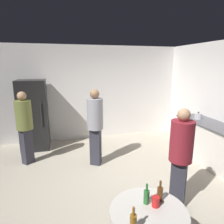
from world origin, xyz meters
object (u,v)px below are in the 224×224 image
object	(u,v)px
beer_bottle_brown	(160,193)
plastic_cup_red	(156,202)
foreground_table	(148,220)
person_in_gray_shirt	(95,122)
person_in_maroon_shirt	(181,152)
person_in_olive_shirt	(24,123)
beer_bottle_amber	(133,222)
beer_bottle_green	(146,196)
refrigerator	(34,115)
kettle	(198,116)

from	to	relation	value
beer_bottle_brown	plastic_cup_red	size ratio (longest dim) A/B	2.09
foreground_table	person_in_gray_shirt	size ratio (longest dim) A/B	0.48
person_in_maroon_shirt	foreground_table	bearing A→B (deg)	-4.39
foreground_table	person_in_olive_shirt	world-z (taller)	person_in_olive_shirt
beer_bottle_amber	beer_bottle_green	xyz separation A→B (m)	(0.26, 0.29, 0.00)
refrigerator	person_in_gray_shirt	bearing A→B (deg)	-43.61
foreground_table	person_in_olive_shirt	size ratio (longest dim) A/B	0.49
beer_bottle_brown	kettle	bearing A→B (deg)	45.39
beer_bottle_brown	person_in_maroon_shirt	bearing A→B (deg)	44.16
person_in_maroon_shirt	person_in_gray_shirt	bearing A→B (deg)	-106.46
kettle	refrigerator	bearing A→B (deg)	159.56
kettle	person_in_olive_shirt	xyz separation A→B (m)	(-3.94, 0.59, -0.02)
plastic_cup_red	person_in_gray_shirt	distance (m)	2.45
person_in_olive_shirt	beer_bottle_green	bearing A→B (deg)	-13.90
beer_bottle_brown	beer_bottle_green	xyz separation A→B (m)	(-0.16, -0.01, 0.00)
beer_bottle_brown	person_in_maroon_shirt	world-z (taller)	person_in_maroon_shirt
refrigerator	plastic_cup_red	size ratio (longest dim) A/B	16.36
refrigerator	beer_bottle_green	bearing A→B (deg)	-68.13
refrigerator	beer_bottle_green	size ratio (longest dim) A/B	7.83
beer_bottle_amber	foreground_table	bearing A→B (deg)	36.86
plastic_cup_red	foreground_table	bearing A→B (deg)	-155.24
beer_bottle_brown	person_in_maroon_shirt	distance (m)	0.99
beer_bottle_amber	person_in_maroon_shirt	bearing A→B (deg)	41.16
beer_bottle_green	person_in_gray_shirt	xyz separation A→B (m)	(-0.11, 2.37, 0.16)
refrigerator	beer_bottle_amber	size ratio (longest dim) A/B	7.83
kettle	person_in_gray_shirt	size ratio (longest dim) A/B	0.15
person_in_gray_shirt	person_in_olive_shirt	size ratio (longest dim) A/B	1.04
person_in_olive_shirt	person_in_maroon_shirt	bearing A→B (deg)	5.83
refrigerator	plastic_cup_red	bearing A→B (deg)	-67.53
beer_bottle_amber	plastic_cup_red	world-z (taller)	beer_bottle_amber
beer_bottle_amber	person_in_olive_shirt	bearing A→B (deg)	112.84
kettle	beer_bottle_green	xyz separation A→B (m)	(-2.36, -2.24, -0.15)
person_in_gray_shirt	person_in_olive_shirt	world-z (taller)	person_in_gray_shirt
beer_bottle_amber	plastic_cup_red	distance (m)	0.40
beer_bottle_brown	person_in_gray_shirt	size ratio (longest dim) A/B	0.14
kettle	person_in_gray_shirt	xyz separation A→B (m)	(-2.47, 0.13, 0.01)
beer_bottle_green	person_in_maroon_shirt	xyz separation A→B (m)	(0.87, 0.69, 0.10)
beer_bottle_amber	beer_bottle_green	size ratio (longest dim) A/B	1.00
person_in_maroon_shirt	person_in_olive_shirt	bearing A→B (deg)	-87.76
beer_bottle_brown	person_in_olive_shirt	distance (m)	3.31
kettle	person_in_maroon_shirt	xyz separation A→B (m)	(-1.50, -1.55, -0.05)
kettle	foreground_table	bearing A→B (deg)	-135.38
beer_bottle_green	person_in_maroon_shirt	size ratio (longest dim) A/B	0.15
beer_bottle_amber	person_in_olive_shirt	world-z (taller)	person_in_olive_shirt
refrigerator	kettle	xyz separation A→B (m)	(3.84, -1.43, 0.07)
foreground_table	plastic_cup_red	bearing A→B (deg)	24.76
beer_bottle_green	kettle	bearing A→B (deg)	43.49
beer_bottle_amber	beer_bottle_brown	distance (m)	0.52
beer_bottle_brown	person_in_maroon_shirt	xyz separation A→B (m)	(0.70, 0.68, 0.10)
kettle	beer_bottle_amber	world-z (taller)	kettle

